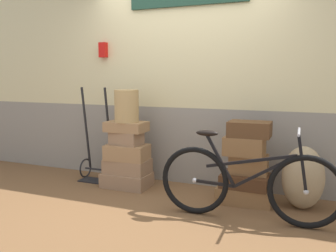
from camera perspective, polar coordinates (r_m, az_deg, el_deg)
The scene contains 16 objects.
ground at distance 4.18m, azimuth -0.97°, elevation -12.06°, with size 10.12×5.20×0.06m, color brown.
station_building at distance 4.71m, azimuth 3.31°, elevation 6.79°, with size 8.12×0.74×2.61m.
suitcase_0 at distance 4.69m, azimuth -6.46°, elevation -8.37°, with size 0.59×0.39×0.18m, color #937051.
suitcase_1 at distance 4.64m, azimuth -6.37°, elevation -6.27°, with size 0.54×0.36×0.18m, color #937051.
suitcase_2 at distance 4.59m, azimuth -6.42°, elevation -4.10°, with size 0.51×0.34×0.19m, color #9E754C.
suitcase_3 at distance 4.56m, azimuth -6.55°, elevation -1.93°, with size 0.39×0.24×0.16m, color #937051.
suitcase_4 at distance 4.57m, azimuth -6.55°, elevation -0.10°, with size 0.50×0.31×0.12m, color #9E754C.
suitcase_5 at distance 4.19m, azimuth 11.86°, elevation -10.45°, with size 0.59×0.38×0.18m, color olive.
suitcase_6 at distance 4.13m, azimuth 11.96°, elevation -8.36°, with size 0.51×0.37×0.14m, color #4C2D19.
suitcase_7 at distance 4.12m, azimuth 12.55°, elevation -5.86°, with size 0.41×0.26×0.21m, color olive.
suitcase_8 at distance 4.04m, azimuth 11.88°, elevation -3.10°, with size 0.43×0.28×0.20m, color olive.
suitcase_9 at distance 4.02m, azimuth 12.67°, elevation -0.49°, with size 0.45×0.31×0.17m, color brown.
wicker_basket at distance 4.51m, azimuth -6.50°, elevation 3.13°, with size 0.30×0.30×0.40m, color tan.
luggage_trolley at distance 5.01m, azimuth -11.05°, elevation -4.95°, with size 0.44×0.35×1.25m.
burlap_sack at distance 4.11m, azimuth 20.40°, elevation -7.61°, with size 0.43×0.37×0.67m, color tan.
bicycle at distance 3.62m, azimuth 12.28°, elevation -8.84°, with size 1.75×0.46×0.91m.
Camera 1 is at (1.59, -3.60, 1.40)m, focal length 38.89 mm.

